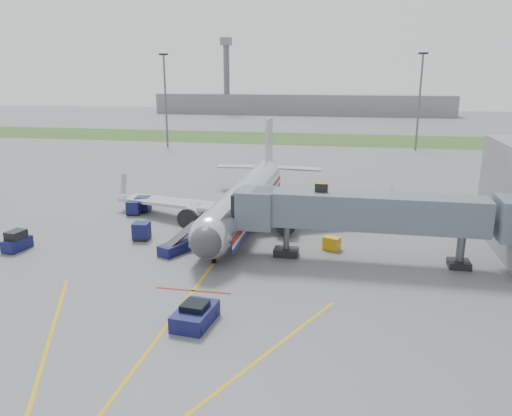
% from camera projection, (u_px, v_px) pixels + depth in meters
% --- Properties ---
extents(ground, '(400.00, 400.00, 0.00)m').
position_uv_depth(ground, '(208.00, 271.00, 42.11)').
color(ground, '#565659').
rests_on(ground, ground).
extents(grass_strip, '(300.00, 25.00, 0.01)m').
position_uv_depth(grass_strip, '(307.00, 139.00, 127.40)').
color(grass_strip, '#2D4C1E').
rests_on(grass_strip, ground).
extents(apron_markings, '(21.52, 50.00, 0.01)m').
position_uv_depth(apron_markings, '(178.00, 311.00, 35.09)').
color(apron_markings, gold).
rests_on(apron_markings, ground).
extents(airliner, '(32.10, 35.67, 10.25)m').
position_uv_depth(airliner, '(246.00, 198.00, 55.87)').
color(airliner, silver).
rests_on(airliner, ground).
extents(jet_bridge, '(25.30, 4.00, 6.90)m').
position_uv_depth(jet_bridge, '(365.00, 213.00, 43.32)').
color(jet_bridge, slate).
rests_on(jet_bridge, ground).
extents(light_mast_left, '(2.00, 0.44, 20.40)m').
position_uv_depth(light_mast_left, '(166.00, 98.00, 111.15)').
color(light_mast_left, '#595B60').
rests_on(light_mast_left, ground).
extents(light_mast_right, '(2.00, 0.44, 20.40)m').
position_uv_depth(light_mast_right, '(419.00, 100.00, 105.78)').
color(light_mast_right, '#595B60').
rests_on(light_mast_right, ground).
extents(distant_terminal, '(120.00, 14.00, 8.00)m').
position_uv_depth(distant_terminal, '(301.00, 104.00, 204.01)').
color(distant_terminal, slate).
rests_on(distant_terminal, ground).
extents(control_tower, '(4.00, 4.00, 30.00)m').
position_uv_depth(control_tower, '(226.00, 70.00, 201.31)').
color(control_tower, '#595B60').
rests_on(control_tower, ground).
extents(pushback_tug, '(2.56, 3.81, 1.50)m').
position_uv_depth(pushback_tug, '(195.00, 315.00, 33.16)').
color(pushback_tug, '#0D0E3B').
rests_on(pushback_tug, ground).
extents(baggage_tug, '(1.78, 2.89, 1.90)m').
position_uv_depth(baggage_tug, '(17.00, 241.00, 47.01)').
color(baggage_tug, '#0D0E3B').
rests_on(baggage_tug, ground).
extents(baggage_cart_a, '(1.79, 1.79, 1.74)m').
position_uv_depth(baggage_cart_a, '(142.00, 231.00, 49.99)').
color(baggage_cart_a, '#0D0E3B').
rests_on(baggage_cart_a, ground).
extents(baggage_cart_b, '(1.66, 1.66, 1.64)m').
position_uv_depth(baggage_cart_b, '(134.00, 208.00, 58.84)').
color(baggage_cart_b, '#0D0E3B').
rests_on(baggage_cart_b, ground).
extents(baggage_cart_c, '(1.84, 1.84, 1.80)m').
position_uv_depth(baggage_cart_c, '(143.00, 204.00, 60.26)').
color(baggage_cart_c, '#0D0E3B').
rests_on(baggage_cart_c, ground).
extents(belt_loader, '(3.10, 4.81, 2.30)m').
position_uv_depth(belt_loader, '(178.00, 246.00, 46.53)').
color(belt_loader, '#0D0E3B').
rests_on(belt_loader, ground).
extents(ground_power_cart, '(1.77, 1.48, 1.21)m').
position_uv_depth(ground_power_cart, '(332.00, 243.00, 47.24)').
color(ground_power_cart, '#E7A40D').
rests_on(ground_power_cart, ground).
extents(ramp_worker, '(0.68, 0.74, 1.70)m').
position_uv_depth(ramp_worker, '(194.00, 239.00, 47.75)').
color(ramp_worker, '#BEEB1B').
rests_on(ramp_worker, ground).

